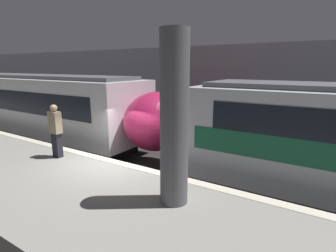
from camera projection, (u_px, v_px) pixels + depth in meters
ground_plane at (117, 192)px, 8.55m from camera, size 120.00×120.00×0.00m
platform at (64, 202)px, 6.81m from camera, size 40.00×3.90×1.13m
station_rear_barrier at (203, 97)px, 13.37m from camera, size 50.00×0.15×5.00m
support_pillar_near at (174, 121)px, 5.35m from camera, size 0.60×0.60×3.62m
train_modern at (5, 103)px, 15.99m from camera, size 24.10×3.05×3.58m
person_waiting at (56, 130)px, 8.35m from camera, size 0.38×0.24×1.73m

